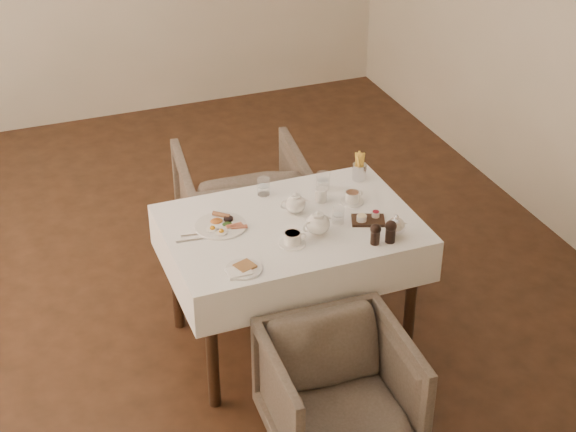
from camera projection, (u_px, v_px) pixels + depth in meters
The scene contains 20 objects.
table at pixel (291, 242), 4.55m from camera, with size 1.28×0.88×0.75m.
armchair_near at pixel (339, 394), 4.07m from camera, with size 0.65×0.66×0.60m, color #4A4236.
armchair_far at pixel (242, 205), 5.44m from camera, with size 0.75×0.77×0.70m, color #4A4236.
breakfast_plate at pixel (221, 225), 4.46m from camera, with size 0.26×0.26×0.03m.
side_plate at pixel (243, 269), 4.12m from camera, with size 0.17×0.17×0.02m.
teapot_centre at pixel (295, 203), 4.55m from camera, with size 0.15×0.12×0.12m, color white, non-canonical shape.
teapot_front at pixel (318, 222), 4.37m from camera, with size 0.17×0.13×0.13m, color white, non-canonical shape.
creamer at pixel (321, 195), 4.66m from camera, with size 0.06×0.06×0.07m, color white.
teacup_near at pixel (292, 239), 4.31m from camera, with size 0.13×0.13×0.07m.
teacup_far at pixel (352, 197), 4.66m from camera, with size 0.12×0.12×0.06m.
glass_left at pixel (264, 186), 4.72m from camera, with size 0.07×0.07×0.09m, color silver.
glass_mid at pixel (338, 215), 4.47m from camera, with size 0.06×0.06×0.09m, color silver.
glass_right at pixel (323, 181), 4.77m from camera, with size 0.07×0.07×0.10m, color silver.
condiment_board at pixel (368, 219), 4.49m from camera, with size 0.20×0.16×0.04m.
pepper_mill_left at pixel (375, 234), 4.30m from camera, with size 0.05×0.05×0.11m, color black, non-canonical shape.
pepper_mill_right at pixel (391, 231), 4.31m from camera, with size 0.06×0.06×0.12m, color black, non-canonical shape.
silver_pot at pixel (396, 225), 4.35m from camera, with size 0.11×0.09×0.12m, color white, non-canonical shape.
fries_cup at pixel (360, 167), 4.85m from camera, with size 0.08×0.08×0.16m.
cutlery_fork at pixel (200, 234), 4.40m from camera, with size 0.02×0.19×0.00m, color silver.
cutlery_knife at pixel (196, 240), 4.35m from camera, with size 0.02×0.21×0.00m, color silver.
Camera 1 is at (-1.17, -4.37, 3.11)m, focal length 55.00 mm.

